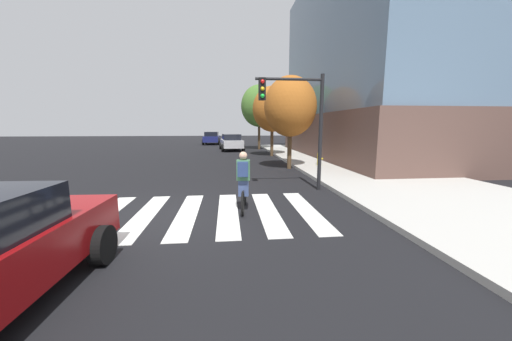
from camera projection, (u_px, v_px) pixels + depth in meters
The scene contains 12 objects.
ground_plane at pixel (166, 214), 7.54m from camera, with size 120.00×120.00×0.00m, color black.
sidewalk at pixel (461, 203), 8.43m from camera, with size 6.50×50.00×0.15m, color #B2AFA8.
crosswalk_stripes at pixel (187, 214), 7.60m from camera, with size 7.22×3.92×0.01m.
sedan_mid at pixel (231, 142), 27.05m from camera, with size 2.46×4.71×1.58m.
sedan_far at pixel (212, 138), 36.02m from camera, with size 2.32×4.72×1.61m.
cyclist at pixel (243, 182), 7.73m from camera, with size 0.39×1.70×1.69m.
traffic_light_near at pixel (299, 112), 9.93m from camera, with size 2.47×0.28×4.20m.
fire_hydrant at pixel (319, 158), 15.97m from camera, with size 0.33×0.22×0.78m.
street_tree_near at pixel (290, 107), 15.07m from camera, with size 2.84×2.84×5.05m.
street_tree_mid at pixel (272, 109), 21.50m from camera, with size 3.04×3.04×5.41m.
street_tree_far at pixel (259, 106), 27.66m from camera, with size 3.60×3.60×6.40m.
corner_building at pixel (444, 66), 20.57m from camera, with size 19.95×18.17×13.57m.
Camera 1 is at (1.68, -7.47, 2.39)m, focal length 19.46 mm.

